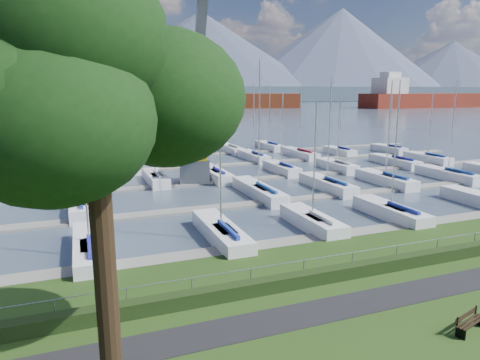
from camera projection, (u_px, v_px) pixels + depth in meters
name	position (u px, v px, depth m)	size (l,w,h in m)	color
path	(353.00, 304.00, 20.05)	(160.00, 2.00, 0.04)	black
water	(96.00, 106.00, 260.56)	(800.00, 540.00, 0.20)	#435263
hedge	(324.00, 276.00, 22.36)	(80.00, 0.70, 0.70)	black
fence	(321.00, 258.00, 22.55)	(0.04, 0.04, 80.00)	gray
foothill	(91.00, 94.00, 323.21)	(900.00, 80.00, 12.00)	#425261
mountains	(93.00, 48.00, 385.52)	(1190.00, 360.00, 115.00)	#3D4A59
docks	(194.00, 184.00, 46.61)	(90.00, 41.60, 0.25)	slate
bench_right	(469.00, 322.00, 17.77)	(1.85, 0.91, 0.85)	black
tree	(76.00, 90.00, 12.27)	(9.86, 8.72, 13.95)	black
crane	(195.00, 131.00, 47.61)	(5.23, 13.45, 22.35)	slate
cargo_ship_mid	(197.00, 101.00, 236.85)	(104.52, 49.85, 21.50)	maroon
cargo_ship_east	(428.00, 100.00, 242.86)	(90.35, 20.55, 21.50)	maroon
sailboat_fleet	(167.00, 131.00, 47.44)	(75.22, 49.63, 13.15)	navy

